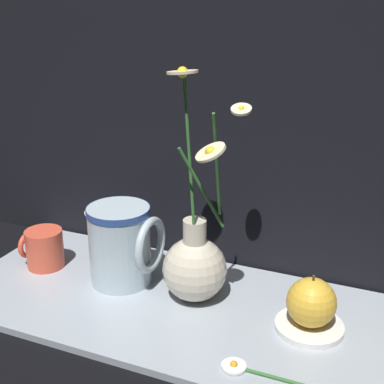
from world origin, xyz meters
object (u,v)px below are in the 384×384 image
Objects in this scene: yellow_mug at (44,248)px; ceramic_pitcher at (122,242)px; vase_with_flowers at (195,264)px; orange_fruit at (311,302)px.

ceramic_pitcher is (0.17, 0.01, 0.04)m from yellow_mug.
vase_with_flowers reaches higher than orange_fruit.
vase_with_flowers reaches higher than ceramic_pitcher.
orange_fruit is (0.51, -0.01, 0.01)m from yellow_mug.
orange_fruit is at bearing -4.25° from vase_with_flowers.
ceramic_pitcher is at bearing 2.78° from yellow_mug.
vase_with_flowers is at bearing 175.75° from orange_fruit.
vase_with_flowers is 0.20m from orange_fruit.
vase_with_flowers reaches higher than yellow_mug.
vase_with_flowers is 4.62× the size of orange_fruit.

